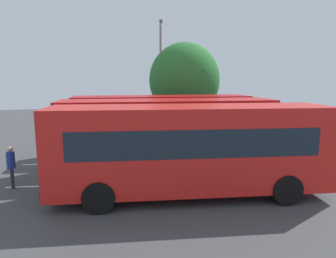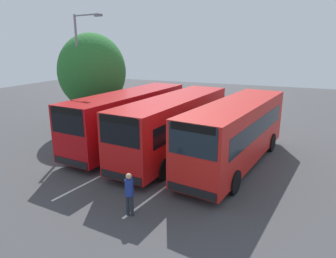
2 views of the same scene
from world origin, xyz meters
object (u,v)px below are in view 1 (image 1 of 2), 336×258
bus_center_left (167,131)px  depot_tree (185,80)px  bus_far_left (162,122)px  bus_center_right (190,148)px  pedestrian (11,164)px  street_lamp (161,75)px

bus_center_left → depot_tree: depot_tree is taller
bus_far_left → bus_center_left: size_ratio=1.00×
depot_tree → bus_center_right: bearing=72.9°
bus_far_left → bus_center_right: (0.60, 6.78, 0.00)m
bus_far_left → bus_center_right: size_ratio=1.00×
bus_far_left → pedestrian: bearing=35.6°
bus_center_right → bus_center_left: bearing=-82.6°
bus_center_right → bus_far_left: bearing=-86.3°
bus_center_left → depot_tree: (-3.46, -7.99, 2.40)m
pedestrian → bus_far_left: bearing=14.3°
bus_far_left → street_lamp: bearing=-97.1°
bus_center_left → depot_tree: 9.03m
depot_tree → pedestrian: bearing=41.2°
bus_far_left → depot_tree: depot_tree is taller
bus_center_left → pedestrian: 6.82m
bus_far_left → depot_tree: 6.08m
pedestrian → depot_tree: 13.89m
bus_center_right → pedestrian: bearing=-12.9°
bus_center_right → depot_tree: 12.29m
pedestrian → depot_tree: (-10.17, -8.89, 3.26)m
pedestrian → depot_tree: size_ratio=0.24×
street_lamp → depot_tree: size_ratio=1.15×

